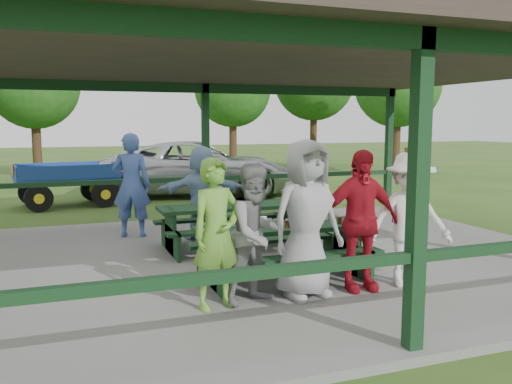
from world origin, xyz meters
name	(u,v)px	position (x,y,z in m)	size (l,w,h in m)	color
ground	(268,263)	(0.00, 0.00, 0.00)	(90.00, 90.00, 0.00)	#2B4E18
concrete_slab	(268,260)	(0.00, 0.00, 0.05)	(10.00, 8.00, 0.10)	slate
pavilion_structure	(268,63)	(0.00, 0.00, 3.17)	(10.60, 8.60, 3.24)	black
picnic_table_near	(282,245)	(-0.26, -1.20, 0.57)	(2.40, 1.39, 0.75)	black
picnic_table_far	(231,221)	(-0.36, 0.80, 0.57)	(2.48, 1.39, 0.75)	black
table_setting	(284,222)	(-0.22, -1.16, 0.88)	(2.33, 0.45, 0.10)	white
contestant_green	(217,234)	(-1.44, -2.04, 0.98)	(0.64, 0.42, 1.76)	#65A133
contestant_grey_left	(257,233)	(-0.94, -2.02, 0.94)	(0.82, 0.64, 1.69)	gray
contestant_grey_mid	(306,219)	(-0.29, -2.02, 1.08)	(0.96, 0.62, 1.96)	#98989A
contestant_red	(359,220)	(0.47, -2.00, 1.01)	(1.07, 0.44, 1.82)	#A91321
contestant_white_fedora	(409,220)	(1.16, -2.10, 0.99)	(1.27, 0.91, 1.84)	silver
spectator_lblue	(202,192)	(-0.63, 1.73, 0.97)	(1.62, 0.51, 1.74)	#7F9DC4
spectator_blue	(131,185)	(-1.84, 2.35, 1.09)	(0.72, 0.47, 1.97)	#3C579C
spectator_grey	(313,186)	(1.68, 1.79, 0.98)	(0.86, 0.67, 1.76)	gray
pickup_truck	(198,168)	(1.00, 8.46, 0.84)	(2.78, 6.04, 1.68)	silver
farm_trailer	(68,183)	(-2.89, 7.44, 0.62)	(3.59, 1.90, 1.24)	navy
tree_left	(34,84)	(-3.85, 15.36, 3.73)	(3.53, 3.53, 5.52)	black
tree_mid	(233,89)	(4.78, 16.66, 3.80)	(3.59, 3.59, 5.61)	black
tree_right	(398,85)	(10.47, 11.67, 3.83)	(3.62, 3.62, 5.66)	black
tree_far_right	(314,81)	(9.53, 17.69, 4.39)	(4.15, 4.15, 6.48)	black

